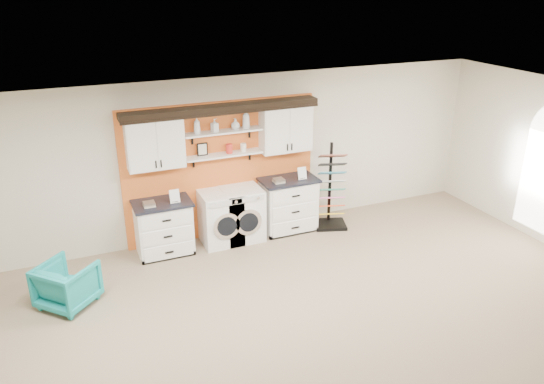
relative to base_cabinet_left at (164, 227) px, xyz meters
name	(u,v)px	position (x,y,z in m)	size (l,w,h in m)	color
floor	(329,372)	(1.13, -3.64, -0.46)	(10.00, 10.00, 0.00)	gray
ceiling	(341,144)	(1.13, -3.64, 2.34)	(10.00, 10.00, 0.00)	white
wall_back	(220,159)	(1.13, 0.36, 0.94)	(10.00, 10.00, 0.00)	beige
accent_panel	(221,170)	(1.13, 0.32, 0.74)	(3.40, 0.07, 2.40)	orange
upper_cabinet_left	(155,142)	(0.00, 0.15, 1.42)	(0.90, 0.35, 0.84)	white
upper_cabinet_right	(286,128)	(2.26, 0.15, 1.42)	(0.90, 0.35, 0.84)	white
shelf_lower	(224,155)	(1.13, 0.16, 1.07)	(1.32, 0.28, 0.03)	white
shelf_upper	(223,132)	(1.13, 0.16, 1.47)	(1.32, 0.28, 0.03)	white
crown_molding	(222,108)	(1.13, 0.17, 1.87)	(3.30, 0.41, 0.13)	black
picture_frame	(202,149)	(0.78, 0.21, 1.19)	(0.18, 0.02, 0.22)	black
canister_red	(229,149)	(1.23, 0.16, 1.16)	(0.11, 0.11, 0.16)	red
canister_cream	(243,147)	(1.48, 0.16, 1.15)	(0.10, 0.10, 0.14)	silver
base_cabinet_left	(164,227)	(0.00, 0.00, 0.00)	(0.94, 0.66, 0.92)	white
base_cabinet_right	(288,204)	(2.26, 0.00, 0.03)	(1.01, 0.66, 0.99)	white
washer	(221,217)	(0.98, 0.00, 0.00)	(0.67, 0.71, 0.93)	white
dryer	(242,214)	(1.37, 0.00, 0.01)	(0.67, 0.71, 0.94)	white
sample_rack	(331,200)	(3.04, -0.17, 0.05)	(0.69, 0.63, 1.56)	black
armchair	(67,284)	(-1.58, -0.98, -0.14)	(0.69, 0.71, 0.64)	teal
soap_bottle_a	(197,125)	(0.70, 0.16, 1.62)	(0.11, 0.11, 0.28)	silver
soap_bottle_b	(215,125)	(0.99, 0.16, 1.59)	(0.10, 0.10, 0.22)	silver
soap_bottle_c	(235,124)	(1.35, 0.16, 1.58)	(0.14, 0.14, 0.19)	silver
soap_bottle_d	(246,119)	(1.54, 0.16, 1.65)	(0.13, 0.13, 0.33)	silver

